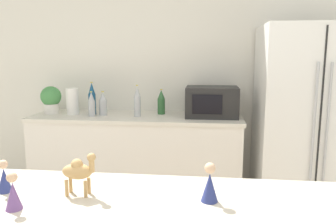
# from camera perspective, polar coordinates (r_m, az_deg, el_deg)

# --- Properties ---
(wall_back) EXTENTS (8.00, 0.06, 2.55)m
(wall_back) POSITION_cam_1_polar(r_m,az_deg,el_deg) (3.39, 2.45, 5.92)
(wall_back) COLOR silver
(wall_back) RESTS_ON ground_plane
(back_counter) EXTENTS (2.00, 0.63, 0.94)m
(back_counter) POSITION_cam_1_polar(r_m,az_deg,el_deg) (3.28, -5.37, -8.63)
(back_counter) COLOR silver
(back_counter) RESTS_ON ground_plane
(refrigerator) EXTENTS (0.84, 0.72, 1.76)m
(refrigerator) POSITION_cam_1_polar(r_m,az_deg,el_deg) (3.17, 22.86, -2.27)
(refrigerator) COLOR white
(refrigerator) RESTS_ON ground_plane
(potted_plant) EXTENTS (0.20, 0.20, 0.27)m
(potted_plant) POSITION_cam_1_polar(r_m,az_deg,el_deg) (3.43, -19.69, 2.15)
(potted_plant) COLOR silver
(potted_plant) RESTS_ON back_counter
(paper_towel_roll) EXTENTS (0.12, 0.12, 0.26)m
(paper_towel_roll) POSITION_cam_1_polar(r_m,az_deg,el_deg) (3.32, -16.29, 1.81)
(paper_towel_roll) COLOR white
(paper_towel_roll) RESTS_ON back_counter
(microwave) EXTENTS (0.48, 0.37, 0.28)m
(microwave) POSITION_cam_1_polar(r_m,az_deg,el_deg) (3.09, 7.62, 1.79)
(microwave) COLOR black
(microwave) RESTS_ON back_counter
(back_bottle_0) EXTENTS (0.07, 0.07, 0.32)m
(back_bottle_0) POSITION_cam_1_polar(r_m,az_deg,el_deg) (3.26, -13.08, 2.22)
(back_bottle_0) COLOR navy
(back_bottle_0) RESTS_ON back_counter
(back_bottle_1) EXTENTS (0.06, 0.06, 0.30)m
(back_bottle_1) POSITION_cam_1_polar(r_m,az_deg,el_deg) (3.08, -5.37, 1.83)
(back_bottle_1) COLOR #B2B7BC
(back_bottle_1) RESTS_ON back_counter
(back_bottle_2) EXTENTS (0.08, 0.08, 0.23)m
(back_bottle_2) POSITION_cam_1_polar(r_m,az_deg,el_deg) (3.21, -11.25, 1.42)
(back_bottle_2) COLOR #B2B7BC
(back_bottle_2) RESTS_ON back_counter
(back_bottle_3) EXTENTS (0.06, 0.06, 0.24)m
(back_bottle_3) POSITION_cam_1_polar(r_m,az_deg,el_deg) (3.17, -13.16, 1.28)
(back_bottle_3) COLOR #B2B7BC
(back_bottle_3) RESTS_ON back_counter
(back_bottle_4) EXTENTS (0.07, 0.07, 0.25)m
(back_bottle_4) POSITION_cam_1_polar(r_m,az_deg,el_deg) (3.20, -1.18, 1.71)
(back_bottle_4) COLOR #2D6033
(back_bottle_4) RESTS_ON back_counter
(camel_figurine) EXTENTS (0.13, 0.06, 0.17)m
(camel_figurine) POSITION_cam_1_polar(r_m,az_deg,el_deg) (1.32, -15.30, -9.79)
(camel_figurine) COLOR tan
(camel_figurine) RESTS_ON bar_counter
(wise_man_figurine_blue) EXTENTS (0.06, 0.06, 0.13)m
(wise_man_figurine_blue) POSITION_cam_1_polar(r_m,az_deg,el_deg) (1.46, -26.63, -10.26)
(wise_man_figurine_blue) COLOR navy
(wise_man_figurine_blue) RESTS_ON bar_counter
(wise_man_figurine_crimson) EXTENTS (0.06, 0.06, 0.14)m
(wise_man_figurine_crimson) POSITION_cam_1_polar(r_m,az_deg,el_deg) (1.29, -25.36, -12.69)
(wise_man_figurine_crimson) COLOR #6B4784
(wise_man_figurine_crimson) RESTS_ON bar_counter
(wise_man_figurine_purple) EXTENTS (0.06, 0.06, 0.15)m
(wise_man_figurine_purple) POSITION_cam_1_polar(r_m,az_deg,el_deg) (1.24, 7.27, -12.47)
(wise_man_figurine_purple) COLOR navy
(wise_man_figurine_purple) RESTS_ON bar_counter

